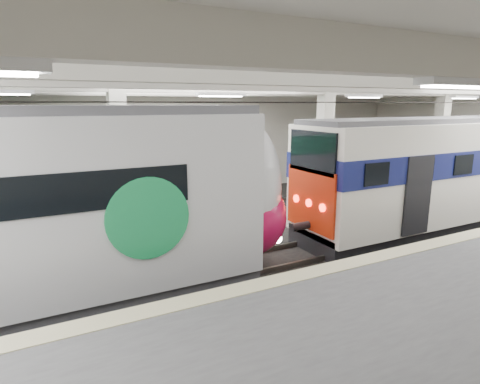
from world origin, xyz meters
TOP-DOWN VIEW (x-y plane):
  - station_hall at (0.00, -1.74)m, footprint 36.00×24.00m
  - modern_emu at (-5.72, -0.00)m, footprint 14.43×2.98m
  - older_rer at (8.27, 0.00)m, footprint 12.50×2.76m

SIDE VIEW (x-z plane):
  - older_rer at x=8.27m, z-range 0.10..4.27m
  - modern_emu at x=-5.72m, z-range -0.04..4.59m
  - station_hall at x=0.00m, z-range 0.37..6.12m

